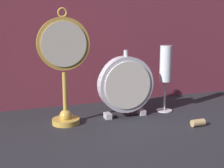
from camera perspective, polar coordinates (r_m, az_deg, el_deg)
The scene contains 6 objects.
ground_plane at distance 0.92m, azimuth 1.71°, elevation -8.53°, with size 4.00×4.00×0.00m, color #232328.
fabric_backdrop_drape at distance 1.17m, azimuth -4.20°, elevation 12.31°, with size 1.54×0.01×0.66m, color brown.
pocket_watch_on_stand at distance 0.95m, azimuth -8.75°, elevation 3.53°, with size 0.16×0.09×0.35m.
mantel_clock_silver at distance 1.02m, azimuth 2.53°, elevation -0.15°, with size 0.18×0.04×0.22m.
champagne_flute at distance 1.09m, azimuth 9.78°, elevation 2.81°, with size 0.06×0.06×0.23m.
wine_cork at distance 0.99m, azimuth 15.44°, elevation -6.85°, with size 0.02×0.02×0.04m, color tan.
Camera 1 is at (-0.32, -0.80, 0.32)m, focal length 50.00 mm.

